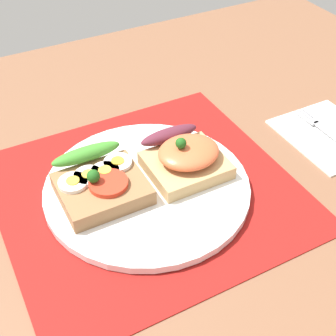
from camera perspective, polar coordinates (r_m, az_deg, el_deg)
name	(u,v)px	position (r cm, az deg, el deg)	size (l,w,h in cm)	color
ground_plane	(148,201)	(60.93, -2.50, -3.99)	(120.00, 90.00, 3.20)	brown
placemat	(147,191)	(59.71, -2.55, -2.81)	(36.20, 34.21, 0.30)	maroon
plate	(147,187)	(59.26, -2.57, -2.35)	(25.94, 25.94, 1.01)	white
sandwich_egg_tomato	(100,182)	(57.52, -8.31, -1.70)	(10.27, 10.48, 4.28)	#936842
sandwich_salmon	(186,157)	(59.84, 2.15, 1.33)	(9.73, 10.16, 5.52)	tan
napkin	(329,134)	(72.48, 19.01, 3.91)	(12.34, 14.22, 0.60)	white
fork	(326,131)	(72.24, 18.71, 4.31)	(1.62, 13.04, 0.32)	#B7B7BC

